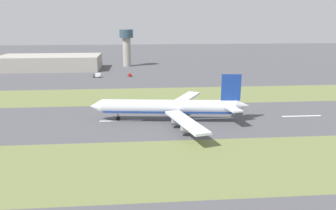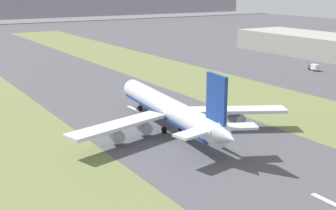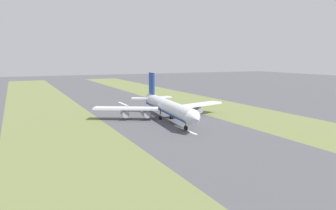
% 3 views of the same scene
% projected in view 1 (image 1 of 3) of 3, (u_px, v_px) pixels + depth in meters
% --- Properties ---
extents(ground_plane, '(800.00, 800.00, 0.00)m').
position_uv_depth(ground_plane, '(173.00, 119.00, 141.26)').
color(ground_plane, '#4C4C51').
extents(grass_median_west, '(40.00, 600.00, 0.01)m').
position_uv_depth(grass_median_west, '(188.00, 165.00, 97.97)').
color(grass_median_west, olive).
rests_on(grass_median_west, ground).
extents(grass_median_east, '(40.00, 600.00, 0.01)m').
position_uv_depth(grass_median_east, '(165.00, 95.00, 184.55)').
color(grass_median_east, olive).
rests_on(grass_median_east, ground).
extents(centreline_dash_near, '(1.20, 18.00, 0.01)m').
position_uv_depth(centreline_dash_near, '(301.00, 116.00, 145.95)').
color(centreline_dash_near, silver).
rests_on(centreline_dash_near, ground).
extents(centreline_dash_mid, '(1.20, 18.00, 0.01)m').
position_uv_depth(centreline_dash_mid, '(213.00, 118.00, 142.69)').
color(centreline_dash_mid, silver).
rests_on(centreline_dash_mid, ground).
extents(centreline_dash_far, '(1.20, 18.00, 0.01)m').
position_uv_depth(centreline_dash_far, '(121.00, 121.00, 139.43)').
color(centreline_dash_far, silver).
rests_on(centreline_dash_far, ground).
extents(airplane_main_jet, '(63.74, 67.19, 20.20)m').
position_uv_depth(airplane_main_jet, '(173.00, 107.00, 137.52)').
color(airplane_main_jet, silver).
rests_on(airplane_main_jet, ground).
extents(terminal_building, '(36.00, 81.73, 11.80)m').
position_uv_depth(terminal_building, '(50.00, 63.00, 273.37)').
color(terminal_building, '#A39E93').
rests_on(terminal_building, ground).
extents(control_tower, '(12.00, 12.00, 32.20)m').
position_uv_depth(control_tower, '(127.00, 44.00, 288.24)').
color(control_tower, '#A39E93').
rests_on(control_tower, ground).
extents(service_truck, '(3.61, 6.33, 3.10)m').
position_uv_depth(service_truck, '(97.00, 75.00, 238.74)').
color(service_truck, '#4C4C51').
rests_on(service_truck, ground).
extents(apron_car, '(4.75, 3.26, 2.03)m').
position_uv_depth(apron_car, '(130.00, 75.00, 243.79)').
color(apron_car, '#B2231E').
rests_on(apron_car, ground).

